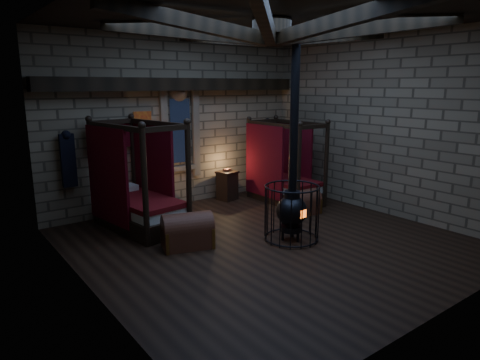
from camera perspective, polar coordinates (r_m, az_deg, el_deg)
room at (r=8.15m, az=3.77°, el=17.53°), size 7.02×7.02×4.29m
bed_left at (r=9.50m, az=-13.44°, el=-2.86°), size 1.45×2.32×2.28m
bed_right at (r=11.42m, az=5.80°, el=-0.21°), size 1.07×2.02×2.11m
trunk_left at (r=8.25m, az=-7.03°, el=-6.86°), size 1.07×0.84×0.69m
trunk_right at (r=10.37m, az=8.36°, el=-3.08°), size 0.84×0.55×0.59m
nightstand_left at (r=10.42m, az=-10.95°, el=-2.47°), size 0.49×0.47×0.88m
nightstand_right at (r=11.50m, az=-1.72°, el=-0.70°), size 0.57×0.55×0.85m
stove at (r=8.51m, az=6.92°, el=-3.77°), size 1.09×1.09×4.05m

